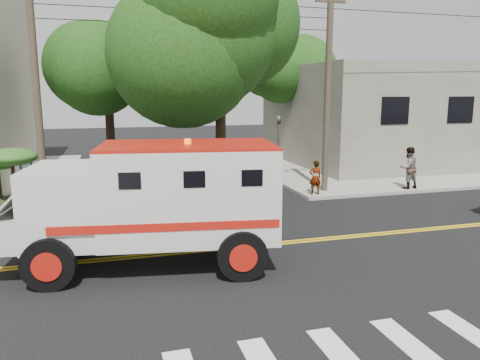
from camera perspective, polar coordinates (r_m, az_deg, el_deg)
name	(u,v)px	position (r m, az deg, el deg)	size (l,w,h in m)	color
ground	(224,248)	(14.10, -1.97, -8.35)	(100.00, 100.00, 0.00)	black
sidewalk_ne	(375,162)	(31.59, 16.16, 2.07)	(17.00, 17.00, 0.15)	gray
building_right	(394,114)	(32.54, 18.24, 7.65)	(14.00, 12.00, 6.00)	#676458
utility_pole_left	(37,94)	(19.08, -23.53, 9.54)	(0.28, 0.28, 9.00)	#382D23
utility_pole_right	(327,94)	(21.36, 10.62, 10.27)	(0.28, 0.28, 9.00)	#382D23
tree_main	(232,27)	(19.99, -0.97, 18.19)	(6.08, 5.70, 9.85)	black
tree_left	(114,69)	(24.75, -15.13, 12.98)	(4.48, 4.20, 7.70)	black
tree_right	(297,68)	(31.16, 6.99, 13.40)	(4.80, 4.50, 8.20)	black
traffic_signal	(278,148)	(19.95, 4.71, 3.85)	(0.15, 0.18, 3.60)	#3F3F42
accessibility_sign	(27,178)	(19.61, -24.52, 0.25)	(0.45, 0.10, 2.02)	#3F3F42
armored_truck	(153,198)	(12.49, -10.54, -2.14)	(7.50, 3.77, 3.28)	silver
pedestrian_a	(315,177)	(20.72, 9.16, 0.31)	(0.55, 0.36, 1.51)	gray
pedestrian_b	(408,168)	(23.06, 19.83, 1.40)	(0.94, 0.74, 1.94)	gray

